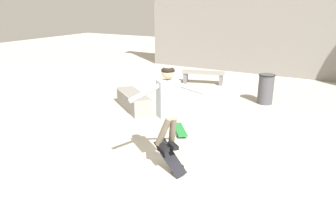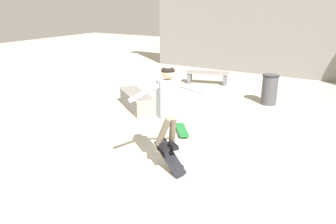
{
  "view_description": "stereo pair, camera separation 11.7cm",
  "coord_description": "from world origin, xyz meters",
  "px_view_note": "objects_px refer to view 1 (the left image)",
  "views": [
    {
      "loc": [
        2.22,
        -4.09,
        2.85
      ],
      "look_at": [
        -0.3,
        0.42,
        1.1
      ],
      "focal_mm": 35.0,
      "sensor_mm": 36.0,
      "label": 1
    },
    {
      "loc": [
        2.32,
        -4.03,
        2.85
      ],
      "look_at": [
        -0.3,
        0.42,
        1.1
      ],
      "focal_mm": 35.0,
      "sensor_mm": 36.0,
      "label": 2
    }
  ],
  "objects_px": {
    "skateboard_flipping": "(170,157)",
    "skateboard_resting": "(180,130)",
    "skater": "(168,101)",
    "trash_bin": "(266,88)",
    "park_bench": "(203,75)",
    "skate_ledge": "(133,101)"
  },
  "relations": [
    {
      "from": "skateboard_flipping",
      "to": "skateboard_resting",
      "type": "height_order",
      "value": "skateboard_flipping"
    },
    {
      "from": "skater",
      "to": "skateboard_resting",
      "type": "bearing_deg",
      "value": 147.97
    },
    {
      "from": "trash_bin",
      "to": "skateboard_resting",
      "type": "xyz_separation_m",
      "value": [
        -1.15,
        -3.22,
        -0.39
      ]
    },
    {
      "from": "skater",
      "to": "park_bench",
      "type": "bearing_deg",
      "value": 145.45
    },
    {
      "from": "skate_ledge",
      "to": "park_bench",
      "type": "bearing_deg",
      "value": 118.51
    },
    {
      "from": "skate_ledge",
      "to": "skater",
      "type": "xyz_separation_m",
      "value": [
        2.54,
        -2.59,
        1.06
      ]
    },
    {
      "from": "skateboard_flipping",
      "to": "skater",
      "type": "bearing_deg",
      "value": -117.96
    },
    {
      "from": "trash_bin",
      "to": "park_bench",
      "type": "bearing_deg",
      "value": 152.15
    },
    {
      "from": "skate_ledge",
      "to": "skateboard_flipping",
      "type": "distance_m",
      "value": 3.63
    },
    {
      "from": "skate_ledge",
      "to": "skater",
      "type": "distance_m",
      "value": 3.78
    },
    {
      "from": "skater",
      "to": "trash_bin",
      "type": "bearing_deg",
      "value": 121.5
    },
    {
      "from": "skateboard_flipping",
      "to": "skate_ledge",
      "type": "bearing_deg",
      "value": 158.43
    },
    {
      "from": "trash_bin",
      "to": "skater",
      "type": "height_order",
      "value": "skater"
    },
    {
      "from": "park_bench",
      "to": "trash_bin",
      "type": "distance_m",
      "value": 2.89
    },
    {
      "from": "skate_ledge",
      "to": "trash_bin",
      "type": "height_order",
      "value": "trash_bin"
    },
    {
      "from": "skate_ledge",
      "to": "skateboard_resting",
      "type": "distance_m",
      "value": 2.11
    },
    {
      "from": "trash_bin",
      "to": "skateboard_resting",
      "type": "distance_m",
      "value": 3.44
    },
    {
      "from": "skateboard_resting",
      "to": "skateboard_flipping",
      "type": "bearing_deg",
      "value": -15.98
    },
    {
      "from": "trash_bin",
      "to": "skater",
      "type": "relative_size",
      "value": 0.61
    },
    {
      "from": "skate_ledge",
      "to": "skater",
      "type": "height_order",
      "value": "skater"
    },
    {
      "from": "park_bench",
      "to": "skateboard_resting",
      "type": "bearing_deg",
      "value": -89.11
    },
    {
      "from": "skateboard_resting",
      "to": "skate_ledge",
      "type": "bearing_deg",
      "value": -152.51
    }
  ]
}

